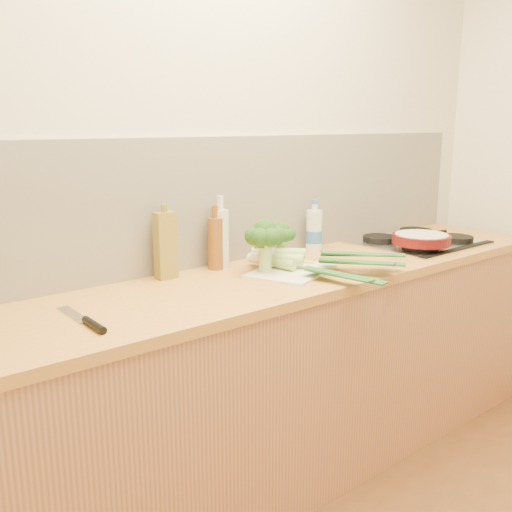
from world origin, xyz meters
The scene contains 15 objects.
room_shell centered at (0.00, 1.49, 1.17)m, with size 3.50×3.50×3.50m.
counter centered at (0.00, 1.20, 0.45)m, with size 3.20×0.62×0.90m.
gas_hob centered at (1.02, 1.20, 0.91)m, with size 0.58×0.50×0.04m.
chopping_board centered at (0.14, 1.18, 0.91)m, with size 0.35×0.26×0.01m, color white.
broccoli_left centered at (0.04, 1.23, 1.06)m, with size 0.16×0.17×0.22m.
broccoli_right centered at (0.17, 1.28, 1.03)m, with size 0.12×0.12×0.18m.
leek_front centered at (0.13, 1.14, 0.93)m, with size 0.18×0.64×0.04m.
leek_mid centered at (0.20, 1.14, 0.95)m, with size 0.42×0.52×0.04m.
leek_back centered at (0.23, 1.16, 0.97)m, with size 0.47×0.48×0.04m.
chefs_knife centered at (-0.76, 1.10, 0.91)m, with size 0.04×0.32×0.02m.
skillet centered at (0.88, 1.08, 0.96)m, with size 0.40×0.27×0.05m.
oil_tin centered at (-0.30, 1.42, 1.03)m, with size 0.08×0.05×0.29m.
glass_bottle centered at (-0.04, 1.43, 1.03)m, with size 0.07×0.07×0.30m.
amber_bottle centered at (-0.07, 1.42, 1.01)m, with size 0.06×0.06×0.27m.
water_bottle centered at (0.50, 1.41, 0.99)m, with size 0.08×0.08×0.22m.
Camera 1 is at (-1.39, -0.48, 1.49)m, focal length 40.00 mm.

